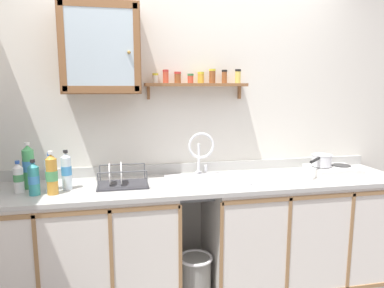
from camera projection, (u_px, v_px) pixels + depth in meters
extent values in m
cube|color=silver|center=(193.00, 129.00, 2.85)|extent=(3.74, 0.05, 2.59)
cube|color=silver|center=(81.00, 249.00, 2.48)|extent=(1.34, 0.61, 0.83)
cube|color=#997047|center=(72.00, 214.00, 2.13)|extent=(1.34, 0.01, 0.03)
cube|color=#997047|center=(37.00, 274.00, 2.14)|extent=(0.02, 0.01, 0.76)
cube|color=#997047|center=(112.00, 267.00, 2.23)|extent=(0.02, 0.01, 0.76)
cube|color=#997047|center=(180.00, 260.00, 2.32)|extent=(0.02, 0.01, 0.76)
cube|color=black|center=(294.00, 280.00, 2.92)|extent=(1.45, 0.55, 0.08)
cube|color=silver|center=(299.00, 230.00, 2.82)|extent=(1.48, 0.61, 0.83)
cube|color=#997047|center=(323.00, 196.00, 2.46)|extent=(1.48, 0.01, 0.03)
cube|color=#997047|center=(221.00, 256.00, 2.37)|extent=(0.02, 0.01, 0.76)
cube|color=#997047|center=(288.00, 249.00, 2.47)|extent=(0.02, 0.01, 0.76)
cube|color=#997047|center=(350.00, 243.00, 2.57)|extent=(0.02, 0.01, 0.76)
cube|color=#B2B2AD|center=(202.00, 183.00, 2.59)|extent=(3.10, 0.64, 0.03)
cube|color=#B2B2AD|center=(194.00, 167.00, 2.86)|extent=(3.10, 0.02, 0.08)
cube|color=silver|center=(206.00, 180.00, 2.61)|extent=(0.60, 0.38, 0.01)
cube|color=slate|center=(206.00, 194.00, 2.63)|extent=(0.51, 0.30, 0.01)
cube|color=slate|center=(201.00, 182.00, 2.77)|extent=(0.51, 0.01, 0.11)
cube|color=slate|center=(211.00, 194.00, 2.47)|extent=(0.51, 0.01, 0.11)
cylinder|color=#4C4C51|center=(206.00, 194.00, 2.63)|extent=(0.04, 0.04, 0.01)
cylinder|color=silver|center=(199.00, 172.00, 2.81)|extent=(0.05, 0.05, 0.02)
cylinder|color=silver|center=(199.00, 157.00, 2.79)|extent=(0.02, 0.02, 0.22)
torus|color=silver|center=(201.00, 146.00, 2.68)|extent=(0.21, 0.02, 0.21)
cylinder|color=silver|center=(206.00, 168.00, 2.82)|extent=(0.02, 0.02, 0.06)
cube|color=silver|center=(333.00, 170.00, 2.80)|extent=(0.37, 0.30, 0.06)
cylinder|color=#2D2D2D|center=(321.00, 166.00, 2.80)|extent=(0.15, 0.15, 0.01)
cylinder|color=#2D2D2D|center=(341.00, 165.00, 2.83)|extent=(0.15, 0.15, 0.01)
cylinder|color=black|center=(332.00, 175.00, 2.65)|extent=(0.03, 0.02, 0.03)
cylinder|color=black|center=(353.00, 174.00, 2.69)|extent=(0.03, 0.02, 0.03)
cylinder|color=silver|center=(322.00, 160.00, 2.79)|extent=(0.15, 0.15, 0.09)
torus|color=silver|center=(322.00, 155.00, 2.78)|extent=(0.16, 0.16, 0.01)
cylinder|color=black|center=(315.00, 160.00, 2.65)|extent=(0.15, 0.14, 0.02)
cylinder|color=#4CB266|center=(29.00, 169.00, 2.39)|extent=(0.08, 0.08, 0.27)
cone|color=#4CB266|center=(27.00, 148.00, 2.37)|extent=(0.07, 0.07, 0.03)
cylinder|color=white|center=(27.00, 144.00, 2.37)|extent=(0.03, 0.03, 0.02)
cylinder|color=#3F8CCC|center=(29.00, 166.00, 2.39)|extent=(0.08, 0.08, 0.07)
cylinder|color=silver|center=(67.00, 173.00, 2.37)|extent=(0.07, 0.07, 0.22)
cone|color=silver|center=(66.00, 155.00, 2.35)|extent=(0.06, 0.06, 0.03)
cylinder|color=#262626|center=(65.00, 151.00, 2.35)|extent=(0.03, 0.03, 0.02)
cylinder|color=#3F8CCC|center=(66.00, 170.00, 2.37)|extent=(0.07, 0.07, 0.06)
cylinder|color=#8CB7E0|center=(51.00, 175.00, 2.36)|extent=(0.06, 0.06, 0.21)
cone|color=#8CB7E0|center=(49.00, 158.00, 2.34)|extent=(0.06, 0.06, 0.03)
cylinder|color=#2D59B2|center=(49.00, 154.00, 2.33)|extent=(0.03, 0.03, 0.02)
cylinder|color=#4C9959|center=(51.00, 176.00, 2.36)|extent=(0.07, 0.07, 0.06)
cylinder|color=gold|center=(52.00, 177.00, 2.26)|extent=(0.07, 0.07, 0.23)
cone|color=gold|center=(51.00, 157.00, 2.24)|extent=(0.07, 0.07, 0.03)
cylinder|color=white|center=(50.00, 153.00, 2.24)|extent=(0.03, 0.03, 0.02)
cylinder|color=#4C9959|center=(52.00, 176.00, 2.26)|extent=(0.07, 0.07, 0.07)
cylinder|color=white|center=(19.00, 180.00, 2.30)|extent=(0.06, 0.06, 0.17)
cone|color=white|center=(18.00, 166.00, 2.29)|extent=(0.06, 0.06, 0.03)
cylinder|color=#2D59B2|center=(17.00, 162.00, 2.28)|extent=(0.03, 0.03, 0.02)
cylinder|color=#4C9959|center=(18.00, 178.00, 2.30)|extent=(0.06, 0.06, 0.05)
cylinder|color=teal|center=(34.00, 181.00, 2.25)|extent=(0.07, 0.07, 0.19)
cone|color=teal|center=(33.00, 165.00, 2.23)|extent=(0.07, 0.07, 0.03)
cylinder|color=#262626|center=(32.00, 161.00, 2.23)|extent=(0.03, 0.03, 0.02)
cylinder|color=#3F8CCC|center=(34.00, 180.00, 2.25)|extent=(0.07, 0.07, 0.05)
cube|color=#333338|center=(123.00, 185.00, 2.48)|extent=(0.35, 0.26, 0.01)
cylinder|color=#4C4F54|center=(98.00, 182.00, 2.32)|extent=(0.01, 0.01, 0.12)
cylinder|color=#4C4F54|center=(147.00, 179.00, 2.39)|extent=(0.01, 0.01, 0.12)
cylinder|color=#4C4F54|center=(100.00, 173.00, 2.55)|extent=(0.01, 0.01, 0.12)
cylinder|color=#4C4F54|center=(145.00, 171.00, 2.62)|extent=(0.01, 0.01, 0.12)
cylinder|color=#4C4F54|center=(122.00, 172.00, 2.34)|extent=(0.33, 0.01, 0.01)
cylinder|color=#4C4F54|center=(122.00, 164.00, 2.58)|extent=(0.33, 0.01, 0.01)
cylinder|color=white|center=(110.00, 174.00, 2.45)|extent=(0.01, 0.16, 0.16)
cylinder|color=white|center=(121.00, 174.00, 2.46)|extent=(0.01, 0.17, 0.17)
cube|color=brown|center=(101.00, 49.00, 2.47)|extent=(0.55, 0.25, 0.63)
cube|color=silver|center=(100.00, 47.00, 2.35)|extent=(0.45, 0.01, 0.51)
cube|color=brown|center=(62.00, 46.00, 2.30)|extent=(0.04, 0.01, 0.59)
cube|color=brown|center=(137.00, 48.00, 2.39)|extent=(0.04, 0.01, 0.59)
cube|color=brown|center=(98.00, 3.00, 2.30)|extent=(0.51, 0.01, 0.05)
cube|color=brown|center=(102.00, 90.00, 2.39)|extent=(0.51, 0.01, 0.05)
sphere|color=olive|center=(129.00, 52.00, 2.37)|extent=(0.02, 0.02, 0.02)
cube|color=brown|center=(197.00, 85.00, 2.70)|extent=(0.80, 0.14, 0.02)
cube|color=brown|center=(148.00, 93.00, 2.69)|extent=(0.02, 0.03, 0.10)
cube|color=brown|center=(239.00, 93.00, 2.84)|extent=(0.02, 0.03, 0.10)
cylinder|color=silver|center=(155.00, 79.00, 2.63)|extent=(0.04, 0.04, 0.06)
cylinder|color=yellow|center=(155.00, 74.00, 2.63)|extent=(0.05, 0.05, 0.02)
cylinder|color=#CC4C33|center=(166.00, 77.00, 2.64)|extent=(0.04, 0.04, 0.08)
cylinder|color=red|center=(166.00, 71.00, 2.64)|extent=(0.05, 0.05, 0.02)
cylinder|color=brown|center=(178.00, 79.00, 2.68)|extent=(0.05, 0.05, 0.07)
cylinder|color=red|center=(178.00, 73.00, 2.67)|extent=(0.05, 0.05, 0.02)
cylinder|color=#CC4C33|center=(191.00, 79.00, 2.68)|extent=(0.05, 0.05, 0.06)
cylinder|color=#33723F|center=(191.00, 75.00, 2.67)|extent=(0.05, 0.05, 0.02)
cylinder|color=gold|center=(201.00, 79.00, 2.71)|extent=(0.05, 0.05, 0.07)
cylinder|color=yellow|center=(201.00, 73.00, 2.70)|extent=(0.05, 0.05, 0.02)
cylinder|color=brown|center=(212.00, 77.00, 2.71)|extent=(0.05, 0.05, 0.09)
cylinder|color=yellow|center=(212.00, 70.00, 2.71)|extent=(0.05, 0.05, 0.02)
cylinder|color=brown|center=(224.00, 78.00, 2.75)|extent=(0.04, 0.04, 0.09)
cylinder|color=black|center=(224.00, 71.00, 2.74)|extent=(0.04, 0.04, 0.02)
cylinder|color=#E0C659|center=(238.00, 77.00, 2.74)|extent=(0.04, 0.04, 0.09)
cylinder|color=black|center=(238.00, 70.00, 2.73)|extent=(0.05, 0.05, 0.02)
cylinder|color=gray|center=(196.00, 284.00, 2.56)|extent=(0.22, 0.22, 0.41)
torus|color=white|center=(196.00, 258.00, 2.53)|extent=(0.25, 0.25, 0.02)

